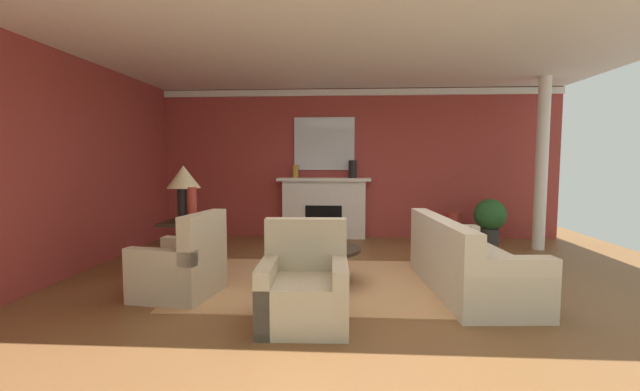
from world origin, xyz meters
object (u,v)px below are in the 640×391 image
Objects in this scene: coffee_table at (320,256)px; table_lamp at (184,182)px; sofa at (466,266)px; vase_on_side_table at (192,205)px; armchair_near_window at (182,269)px; armchair_facing_fireplace at (304,291)px; fireplace at (324,210)px; side_table at (185,243)px; vase_tall_corner at (452,227)px; potted_plant at (490,218)px; vase_mantel_left at (295,171)px; mantel_mirror at (324,144)px; vase_mantel_right at (352,169)px.

table_lamp is at bearing 168.10° from coffee_table.
vase_on_side_table is at bearing 172.17° from sofa.
armchair_facing_fireplace is (1.44, -0.69, 0.00)m from armchair_near_window.
side_table is at bearing -123.47° from fireplace.
fireplace is 1.89× the size of armchair_near_window.
side_table is at bearing 90.00° from table_lamp.
vase_on_side_table is at bearing -38.66° from table_lamp.
coffee_table is at bearing -11.90° from side_table.
fireplace reaches higher than sofa.
fireplace is at bearing 56.53° from side_table.
coffee_table is 1.90m from side_table.
armchair_near_window is (-1.40, -3.62, -0.25)m from fireplace.
vase_tall_corner is 0.67× the size of potted_plant.
vase_on_side_table is (-0.19, 0.87, 0.63)m from armchair_near_window.
vase_tall_corner is (0.57, 2.92, -0.02)m from sofa.
table_lamp is (-3.56, 0.59, 0.93)m from sofa.
armchair_near_window is at bearing -70.92° from table_lamp.
vase_mantel_left is (1.04, 2.70, 0.37)m from vase_on_side_table.
table_lamp reaches higher than sofa.
potted_plant is (4.73, 2.12, -0.73)m from table_lamp.
vase_mantel_left is (1.19, 2.58, 0.08)m from table_lamp.
vase_mantel_left reaches higher than coffee_table.
potted_plant is (2.95, 3.79, 0.19)m from armchair_facing_fireplace.
vase_tall_corner is at bearing 29.43° from side_table.
mantel_mirror is at bearing 57.70° from table_lamp.
potted_plant is (1.17, 2.71, 0.19)m from sofa.
fireplace is 4.31m from armchair_facing_fireplace.
armchair_facing_fireplace is 3.84× the size of vase_mantel_left.
vase_tall_corner is (3.79, 3.32, -0.03)m from armchair_near_window.
vase_on_side_table reaches higher than vase_tall_corner.
mantel_mirror reaches higher than side_table.
armchair_facing_fireplace reaches higher than vase_tall_corner.
table_lamp is 2.84m from vase_mantel_left.
vase_tall_corner is at bearing -7.72° from vase_mantel_right.
vase_on_side_table reaches higher than sofa.
vase_on_side_table is (-1.63, 1.55, 0.63)m from armchair_facing_fireplace.
armchair_near_window is at bearing 154.50° from armchair_facing_fireplace.
fireplace reaches higher than vase_on_side_table.
mantel_mirror reaches higher than vase_on_side_table.
vase_mantel_right reaches higher than side_table.
sofa is 2.96m from potted_plant.
vase_mantel_right is (0.51, 4.26, 1.04)m from armchair_facing_fireplace.
potted_plant is at bearing 35.27° from armchair_near_window.
armchair_facing_fireplace reaches higher than potted_plant.
fireplace is 5.30× the size of vase_mantel_right.
fireplace is 1.53× the size of mantel_mirror.
mantel_mirror is 0.79m from vase_mantel_left.
potted_plant is at bearing -9.68° from fireplace.
armchair_facing_fireplace is (-1.78, -1.08, 0.01)m from sofa.
coffee_table is (0.11, -3.14, -1.50)m from mantel_mirror.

